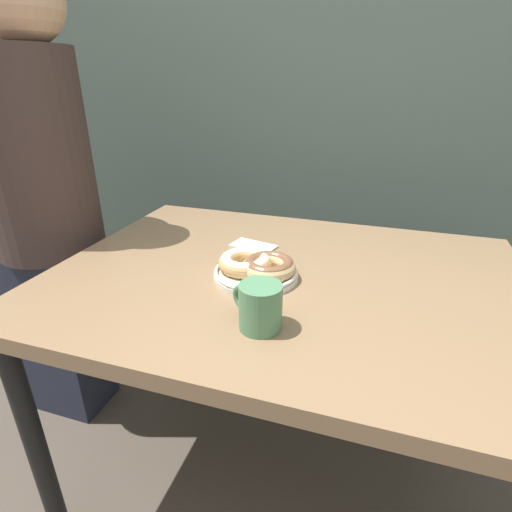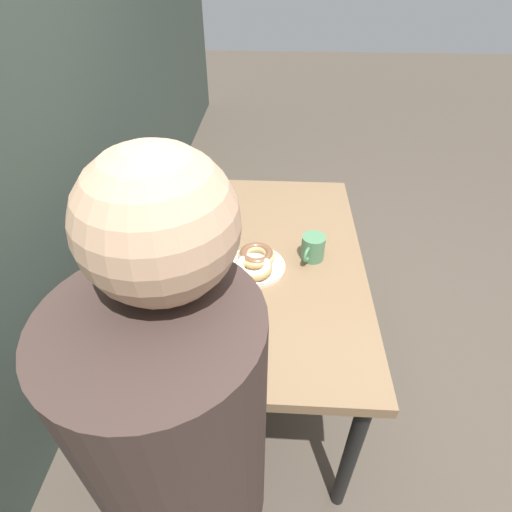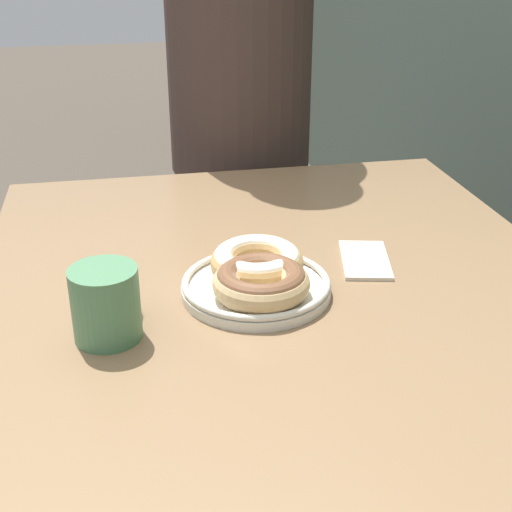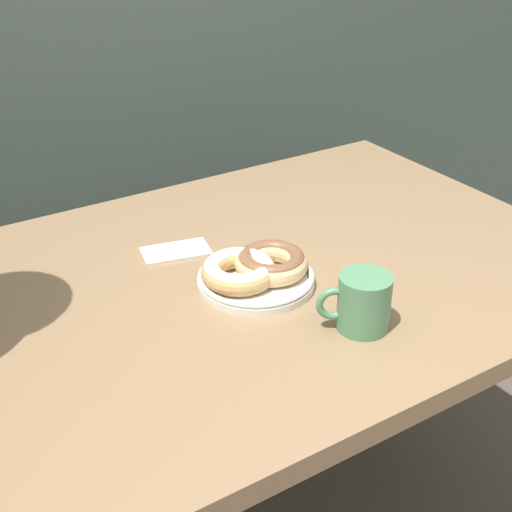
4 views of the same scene
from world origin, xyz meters
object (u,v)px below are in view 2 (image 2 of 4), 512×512
dining_table (245,271)px  donut_plate (255,262)px  napkin (202,279)px  coffee_mug (313,248)px  person_figure (184,480)px

dining_table → donut_plate: 0.13m
dining_table → napkin: 0.21m
donut_plate → coffee_mug: coffee_mug is taller
person_figure → napkin: size_ratio=10.48×
napkin → person_figure: bearing=-173.5°
coffee_mug → person_figure: person_figure is taller
coffee_mug → napkin: coffee_mug is taller
coffee_mug → donut_plate: bearing=109.4°
person_figure → napkin: (0.69, 0.08, -0.07)m
dining_table → coffee_mug: (0.01, -0.25, 0.12)m
dining_table → person_figure: person_figure is taller
napkin → donut_plate: bearing=-69.3°
person_figure → dining_table: bearing=-4.4°
donut_plate → napkin: donut_plate is taller
coffee_mug → person_figure: bearing=159.3°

